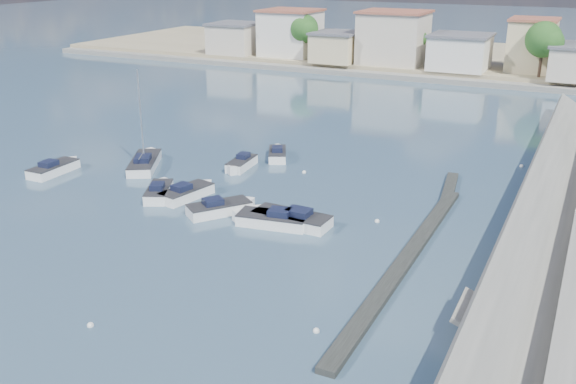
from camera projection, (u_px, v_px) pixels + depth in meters
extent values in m
plane|color=#2F4B5F|center=(422.00, 135.00, 68.18)|extent=(400.00, 400.00, 0.00)
cube|color=slate|center=(534.00, 252.00, 39.28)|extent=(4.17, 90.00, 2.86)
cube|color=slate|center=(509.00, 330.00, 31.93)|extent=(5.31, 3.50, 1.94)
cube|color=black|center=(406.00, 259.00, 39.95)|extent=(1.00, 26.00, 0.35)
cube|color=black|center=(449.00, 189.00, 51.96)|extent=(2.00, 8.05, 0.30)
cube|color=gray|center=(501.00, 61.00, 111.76)|extent=(160.00, 40.00, 1.40)
cube|color=slate|center=(478.00, 83.00, 94.16)|extent=(160.00, 2.50, 0.80)
cube|color=beige|center=(236.00, 39.00, 115.32)|extent=(8.00, 8.00, 5.00)
cube|color=#595960|center=(235.00, 24.00, 114.39)|extent=(8.48, 8.48, 0.35)
cube|color=silver|center=(291.00, 33.00, 112.45)|extent=(9.00, 9.00, 7.50)
cube|color=#99513D|center=(291.00, 10.00, 111.09)|extent=(9.54, 9.54, 0.35)
cube|color=beige|center=(337.00, 48.00, 106.31)|extent=(7.00, 8.00, 4.50)
cube|color=#595960|center=(337.00, 33.00, 105.47)|extent=(7.42, 8.48, 0.35)
cube|color=beige|center=(393.00, 38.00, 103.68)|extent=(10.00, 9.00, 8.00)
cube|color=#99513D|center=(395.00, 12.00, 102.23)|extent=(10.60, 9.54, 0.35)
cube|color=silver|center=(460.00, 53.00, 98.82)|extent=(8.50, 8.50, 5.00)
cube|color=#595960|center=(461.00, 35.00, 97.89)|extent=(9.01, 9.01, 0.35)
cube|color=beige|center=(531.00, 46.00, 96.79)|extent=(6.50, 7.50, 7.50)
cube|color=#99513D|center=(535.00, 19.00, 95.43)|extent=(6.89, 7.95, 0.35)
cylinder|color=#38281E|center=(304.00, 49.00, 108.98)|extent=(0.44, 0.44, 3.38)
sphere|color=#24511B|center=(304.00, 29.00, 107.83)|extent=(4.80, 4.80, 4.80)
sphere|color=#24511B|center=(308.00, 31.00, 107.03)|extent=(3.60, 3.60, 3.60)
sphere|color=#24511B|center=(301.00, 27.00, 108.46)|extent=(3.30, 3.30, 3.30)
cylinder|color=#38281E|center=(412.00, 55.00, 104.16)|extent=(0.44, 0.44, 2.93)
sphere|color=#24511B|center=(413.00, 36.00, 103.16)|extent=(4.16, 4.16, 4.16)
sphere|color=#24511B|center=(417.00, 38.00, 102.47)|extent=(3.12, 3.12, 3.12)
sphere|color=#24511B|center=(410.00, 35.00, 103.71)|extent=(2.86, 2.86, 2.86)
cylinder|color=#38281E|center=(540.00, 65.00, 92.42)|extent=(0.44, 0.44, 3.60)
sphere|color=#24511B|center=(544.00, 39.00, 91.19)|extent=(5.12, 5.12, 5.12)
sphere|color=#24511B|center=(550.00, 42.00, 90.34)|extent=(3.84, 3.84, 3.84)
sphere|color=#24511B|center=(538.00, 38.00, 91.87)|extent=(3.52, 3.52, 3.52)
cube|color=white|center=(159.00, 193.00, 50.60)|extent=(3.30, 4.46, 1.00)
cube|color=white|center=(163.00, 186.00, 52.28)|extent=(1.47, 1.47, 1.00)
cube|color=#262628|center=(158.00, 188.00, 50.43)|extent=(3.32, 4.48, 0.08)
cube|color=black|center=(157.00, 186.00, 49.95)|extent=(1.46, 1.57, 0.48)
cube|color=white|center=(186.00, 195.00, 50.36)|extent=(2.71, 4.79, 1.00)
cube|color=white|center=(204.00, 188.00, 51.79)|extent=(1.79, 1.79, 1.00)
cube|color=#262628|center=(186.00, 189.00, 50.19)|extent=(2.74, 4.80, 0.08)
cube|color=black|center=(182.00, 187.00, 49.77)|extent=(1.38, 1.56, 0.48)
cube|color=white|center=(292.00, 220.00, 45.44)|extent=(5.65, 2.32, 1.00)
cube|color=white|center=(262.00, 214.00, 46.51)|extent=(2.12, 2.12, 1.00)
cube|color=#262628|center=(292.00, 214.00, 45.27)|extent=(5.65, 2.36, 0.08)
cube|color=black|center=(299.00, 212.00, 44.94)|extent=(1.72, 1.37, 0.48)
cube|color=white|center=(273.00, 221.00, 45.30)|extent=(5.20, 2.76, 1.00)
cube|color=white|center=(245.00, 218.00, 45.88)|extent=(2.00, 2.00, 1.00)
cube|color=#262628|center=(273.00, 215.00, 45.12)|extent=(5.21, 2.80, 0.08)
cube|color=black|center=(280.00, 212.00, 44.90)|extent=(1.66, 1.47, 0.48)
cube|color=white|center=(54.00, 170.00, 56.10)|extent=(1.92, 4.69, 1.00)
cube|color=white|center=(70.00, 164.00, 57.80)|extent=(1.84, 1.84, 1.00)
cube|color=#262628|center=(53.00, 165.00, 55.93)|extent=(1.95, 4.69, 0.08)
cube|color=black|center=(49.00, 164.00, 55.45)|extent=(1.17, 1.42, 0.48)
cube|color=white|center=(277.00, 156.00, 60.20)|extent=(3.10, 4.16, 1.00)
cube|color=white|center=(278.00, 151.00, 61.76)|extent=(1.39, 1.39, 1.00)
cube|color=#262628|center=(277.00, 150.00, 60.03)|extent=(3.13, 4.17, 0.08)
cube|color=black|center=(277.00, 149.00, 59.58)|extent=(1.38, 1.47, 0.48)
cube|color=white|center=(242.00, 165.00, 57.54)|extent=(1.81, 4.00, 1.00)
cube|color=white|center=(234.00, 170.00, 56.07)|extent=(1.46, 1.46, 1.00)
cube|color=#262628|center=(242.00, 160.00, 57.37)|extent=(1.84, 4.00, 0.08)
cube|color=black|center=(243.00, 156.00, 57.62)|extent=(1.01, 1.24, 0.48)
cube|color=white|center=(219.00, 210.00, 47.32)|extent=(4.23, 4.79, 1.00)
cube|color=white|center=(244.00, 205.00, 48.17)|extent=(1.45, 1.45, 1.00)
cube|color=#262628|center=(219.00, 204.00, 47.15)|extent=(4.26, 4.81, 0.08)
cube|color=black|center=(213.00, 202.00, 46.87)|extent=(1.73, 1.79, 0.48)
cube|color=white|center=(145.00, 164.00, 57.71)|extent=(4.86, 6.57, 1.00)
cube|color=white|center=(150.00, 155.00, 60.32)|extent=(1.86, 1.86, 1.00)
cube|color=#262628|center=(144.00, 159.00, 57.53)|extent=(4.89, 6.59, 0.08)
cube|color=black|center=(143.00, 158.00, 56.86)|extent=(2.05, 2.29, 0.48)
cylinder|color=silver|center=(141.00, 115.00, 56.15)|extent=(0.12, 0.12, 8.00)
cylinder|color=silver|center=(141.00, 155.00, 56.17)|extent=(1.21, 2.15, 0.08)
sphere|color=white|center=(316.00, 331.00, 32.49)|extent=(0.35, 0.35, 0.35)
sphere|color=white|center=(422.00, 239.00, 43.08)|extent=(0.35, 0.35, 0.35)
sphere|color=white|center=(90.00, 325.00, 32.99)|extent=(0.35, 0.35, 0.35)
sphere|color=white|center=(377.00, 221.00, 45.93)|extent=(0.35, 0.35, 0.35)
sphere|color=white|center=(304.00, 172.00, 56.32)|extent=(0.35, 0.35, 0.35)
sphere|color=white|center=(522.00, 166.00, 57.97)|extent=(0.35, 0.35, 0.35)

